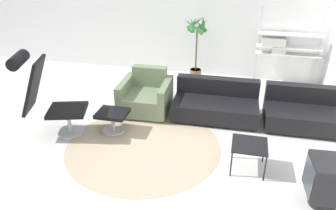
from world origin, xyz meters
The scene contains 12 objects.
ground_plane centered at (0.00, 0.00, 0.00)m, with size 12.00×12.00×0.00m, color silver.
wall_back centered at (0.00, 3.10, 1.40)m, with size 12.00×0.09×2.80m.
round_rug centered at (-0.03, -0.27, 0.00)m, with size 2.40×2.40×0.01m.
lounge_chair centered at (-1.65, -0.25, 0.78)m, with size 1.10×0.79×1.37m.
ottoman centered at (-0.65, 0.05, 0.27)m, with size 0.50×0.42×0.36m.
armchair_red centered at (-0.33, 0.89, 0.28)m, with size 0.91×0.90×0.77m.
couch_low centered at (0.95, 0.96, 0.23)m, with size 1.50×0.85×0.65m.
couch_second centered at (2.39, 0.97, 0.23)m, with size 1.20×0.84×0.65m.
side_table centered at (1.54, -0.49, 0.37)m, with size 0.47×0.47×0.40m.
crt_television centered at (2.43, -0.99, 0.34)m, with size 0.46×0.49×0.62m.
potted_plant centered at (0.32, 2.61, 0.81)m, with size 0.54×0.59×1.50m.
shelf_unit centered at (2.12, 2.86, 0.88)m, with size 1.34×0.28×1.68m.
Camera 1 is at (1.32, -4.35, 2.83)m, focal length 35.00 mm.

